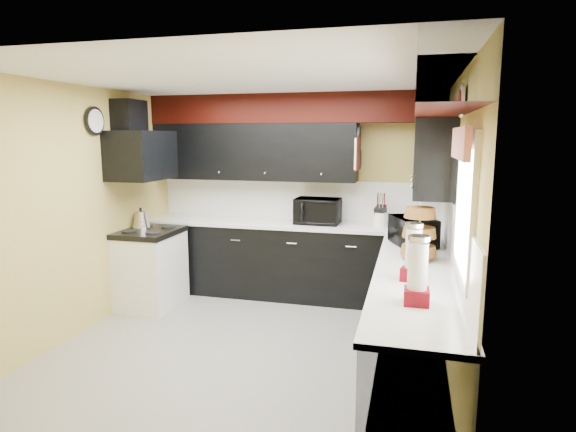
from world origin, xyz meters
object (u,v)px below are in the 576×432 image
Objects in this scene: utensil_crock at (380,220)px; knife_block at (381,216)px; toaster_oven at (318,211)px; microwave at (414,232)px; kettle at (141,219)px.

knife_block is (0.00, 0.03, 0.04)m from utensil_crock.
knife_block is at bearing 3.00° from toaster_oven.
kettle is at bearing 62.05° from microwave.
knife_block is at bearing 13.58° from kettle.
utensil_crock is 0.05m from knife_block.
toaster_oven is at bearing 178.52° from utensil_crock.
microwave is 2.98× the size of utensil_crock.
toaster_oven reaches higher than kettle.
kettle is (-3.15, 0.29, -0.07)m from microwave.
toaster_oven reaches higher than utensil_crock.
microwave is 2.40× the size of kettle.
microwave is 3.17m from kettle.
utensil_crock is 0.70× the size of knife_block.
knife_block is at bearing 90.00° from utensil_crock.
kettle is at bearing -159.93° from toaster_oven.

